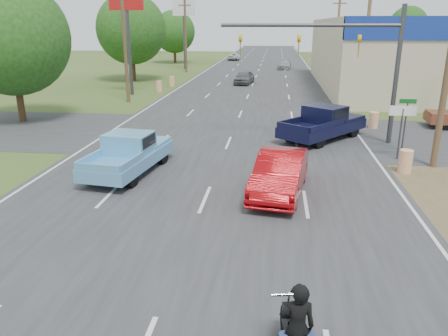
# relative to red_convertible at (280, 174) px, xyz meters

# --- Properties ---
(main_road) EXTENTS (15.00, 180.00, 0.02)m
(main_road) POSITION_rel_red_convertible_xyz_m (-2.68, 31.05, -0.77)
(main_road) COLOR #2D2D30
(main_road) RESTS_ON ground
(cross_road) EXTENTS (120.00, 10.00, 0.02)m
(cross_road) POSITION_rel_red_convertible_xyz_m (-2.68, 9.05, -0.77)
(cross_road) COLOR #2D2D30
(cross_road) RESTS_ON ground
(utility_pole_2) EXTENTS (2.00, 0.28, 10.00)m
(utility_pole_2) POSITION_rel_red_convertible_xyz_m (6.82, 22.05, 4.53)
(utility_pole_2) COLOR #4C3823
(utility_pole_2) RESTS_ON ground
(utility_pole_3) EXTENTS (2.00, 0.28, 10.00)m
(utility_pole_3) POSITION_rel_red_convertible_xyz_m (6.82, 40.05, 4.53)
(utility_pole_3) COLOR #4C3823
(utility_pole_3) RESTS_ON ground
(utility_pole_5) EXTENTS (2.00, 0.28, 10.00)m
(utility_pole_5) POSITION_rel_red_convertible_xyz_m (-12.18, 19.05, 4.53)
(utility_pole_5) COLOR #4C3823
(utility_pole_5) RESTS_ON ground
(utility_pole_6) EXTENTS (2.00, 0.28, 10.00)m
(utility_pole_6) POSITION_rel_red_convertible_xyz_m (-12.18, 43.05, 4.53)
(utility_pole_6) COLOR #4C3823
(utility_pole_6) RESTS_ON ground
(tree_0) EXTENTS (7.14, 7.14, 8.84)m
(tree_0) POSITION_rel_red_convertible_xyz_m (-16.68, 11.05, 4.48)
(tree_0) COLOR #422D19
(tree_0) RESTS_ON ground
(tree_1) EXTENTS (7.56, 7.56, 9.36)m
(tree_1) POSITION_rel_red_convertible_xyz_m (-16.18, 33.05, 4.79)
(tree_1) COLOR #422D19
(tree_1) RESTS_ON ground
(tree_2) EXTENTS (6.72, 6.72, 8.32)m
(tree_2) POSITION_rel_red_convertible_xyz_m (-16.88, 57.05, 4.17)
(tree_2) COLOR #422D19
(tree_2) RESTS_ON ground
(tree_5) EXTENTS (7.98, 7.98, 9.88)m
(tree_5) POSITION_rel_red_convertible_xyz_m (27.32, 86.05, 5.10)
(tree_5) COLOR #422D19
(tree_5) RESTS_ON ground
(tree_6) EXTENTS (8.82, 8.82, 10.92)m
(tree_6) POSITION_rel_red_convertible_xyz_m (-32.68, 86.05, 5.72)
(tree_6) COLOR #422D19
(tree_6) RESTS_ON ground
(barrel_0) EXTENTS (0.56, 0.56, 1.00)m
(barrel_0) POSITION_rel_red_convertible_xyz_m (5.32, 3.05, -0.28)
(barrel_0) COLOR orange
(barrel_0) RESTS_ON ground
(barrel_1) EXTENTS (0.56, 0.56, 1.00)m
(barrel_1) POSITION_rel_red_convertible_xyz_m (5.72, 11.55, -0.28)
(barrel_1) COLOR orange
(barrel_1) RESTS_ON ground
(barrel_2) EXTENTS (0.56, 0.56, 1.00)m
(barrel_2) POSITION_rel_red_convertible_xyz_m (-11.18, 25.05, -0.28)
(barrel_2) COLOR orange
(barrel_2) RESTS_ON ground
(barrel_3) EXTENTS (0.56, 0.56, 1.00)m
(barrel_3) POSITION_rel_red_convertible_xyz_m (-10.88, 29.05, -0.28)
(barrel_3) COLOR orange
(barrel_3) RESTS_ON ground
(pole_sign_left_near) EXTENTS (3.00, 0.35, 9.20)m
(pole_sign_left_near) POSITION_rel_red_convertible_xyz_m (-13.18, 23.05, 6.39)
(pole_sign_left_near) COLOR #3F3F44
(pole_sign_left_near) RESTS_ON ground
(pole_sign_left_far) EXTENTS (3.00, 0.35, 9.20)m
(pole_sign_left_far) POSITION_rel_red_convertible_xyz_m (-13.18, 47.05, 6.39)
(pole_sign_left_far) COLOR #3F3F44
(pole_sign_left_far) RESTS_ON ground
(lane_sign) EXTENTS (1.20, 0.08, 2.52)m
(lane_sign) POSITION_rel_red_convertible_xyz_m (5.52, 5.05, 1.12)
(lane_sign) COLOR #3F3F44
(lane_sign) RESTS_ON ground
(street_name_sign) EXTENTS (0.80, 0.08, 2.61)m
(street_name_sign) POSITION_rel_red_convertible_xyz_m (6.12, 6.55, 0.83)
(street_name_sign) COLOR #3F3F44
(street_name_sign) RESTS_ON ground
(signal_mast) EXTENTS (9.12, 0.40, 7.00)m
(signal_mast) POSITION_rel_red_convertible_xyz_m (3.14, 8.05, 4.02)
(signal_mast) COLOR #3F3F44
(signal_mast) RESTS_ON ground
(red_convertible) EXTENTS (2.37, 4.95, 1.57)m
(red_convertible) POSITION_rel_red_convertible_xyz_m (0.00, 0.00, 0.00)
(red_convertible) COLOR #94060B
(red_convertible) RESTS_ON ground
(rider) EXTENTS (0.70, 0.52, 1.77)m
(rider) POSITION_rel_red_convertible_xyz_m (0.24, -8.94, 0.10)
(rider) COLOR black
(rider) RESTS_ON ground
(blue_pickup) EXTENTS (2.71, 5.43, 1.72)m
(blue_pickup) POSITION_rel_red_convertible_xyz_m (-6.32, 1.78, 0.09)
(blue_pickup) COLOR black
(blue_pickup) RESTS_ON ground
(navy_pickup) EXTENTS (5.19, 5.69, 1.85)m
(navy_pickup) POSITION_rel_red_convertible_xyz_m (2.46, 8.56, 0.15)
(navy_pickup) COLOR black
(navy_pickup) RESTS_ON ground
(distant_car_grey) EXTENTS (2.22, 4.31, 1.41)m
(distant_car_grey) POSITION_rel_red_convertible_xyz_m (-3.62, 31.57, -0.08)
(distant_car_grey) COLOR #58595D
(distant_car_grey) RESTS_ON ground
(distant_car_silver) EXTENTS (2.16, 4.51, 1.27)m
(distant_car_silver) POSITION_rel_red_convertible_xyz_m (0.88, 48.83, -0.15)
(distant_car_silver) COLOR #9B9B9F
(distant_car_silver) RESTS_ON ground
(distant_car_white) EXTENTS (2.23, 4.55, 1.24)m
(distant_car_white) POSITION_rel_red_convertible_xyz_m (-7.81, 64.48, -0.16)
(distant_car_white) COLOR silver
(distant_car_white) RESTS_ON ground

